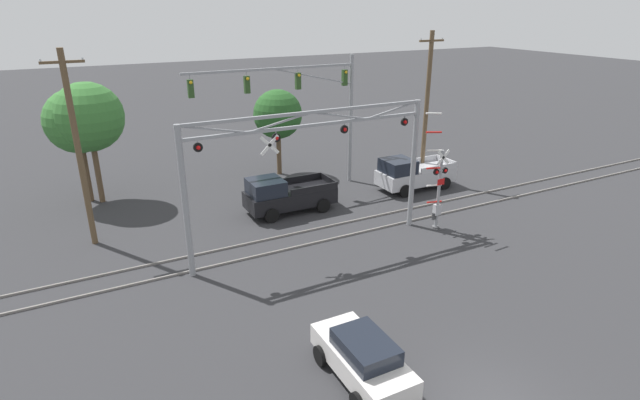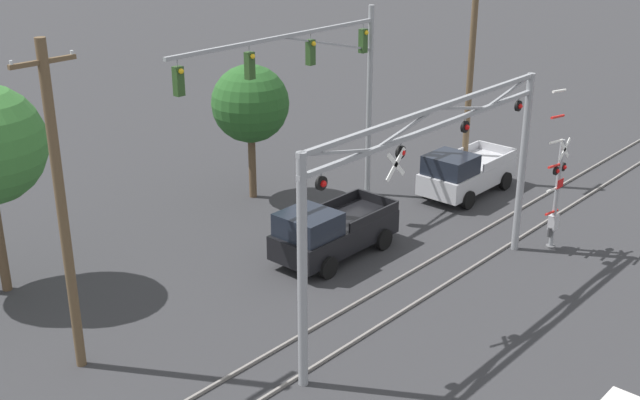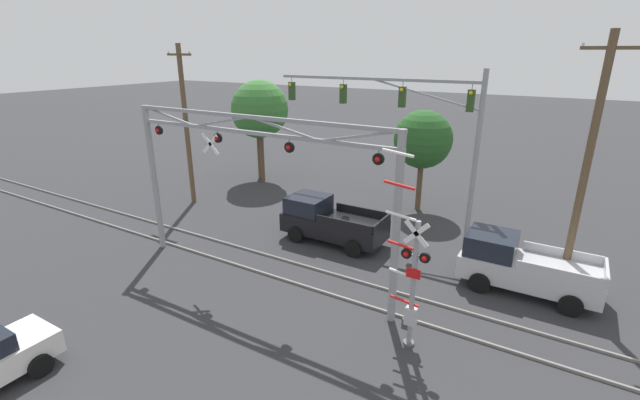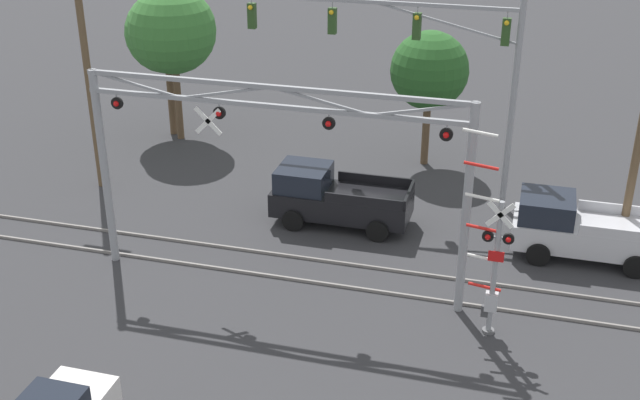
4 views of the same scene
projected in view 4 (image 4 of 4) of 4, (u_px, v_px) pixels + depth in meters
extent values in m
cube|color=gray|center=(280.00, 277.00, 26.20)|extent=(80.00, 0.08, 0.10)
cube|color=gray|center=(293.00, 256.00, 27.45)|extent=(80.00, 0.08, 0.10)
cylinder|color=gray|center=(105.00, 170.00, 25.94)|extent=(0.27, 0.27, 6.67)
cylinder|color=gray|center=(466.00, 212.00, 23.14)|extent=(0.27, 0.27, 6.67)
cube|color=gray|center=(273.00, 106.00, 23.38)|extent=(11.91, 0.14, 0.14)
cube|color=gray|center=(272.00, 87.00, 23.13)|extent=(11.91, 0.14, 0.14)
cube|color=gray|center=(136.00, 85.00, 24.31)|extent=(2.92, 0.08, 0.66)
cube|color=gray|center=(226.00, 93.00, 23.61)|extent=(2.92, 0.08, 0.66)
cube|color=gray|center=(321.00, 101.00, 22.91)|extent=(2.92, 0.08, 0.66)
cube|color=gray|center=(422.00, 110.00, 22.21)|extent=(2.92, 0.08, 0.66)
cylinder|color=black|center=(117.00, 103.00, 24.76)|extent=(0.38, 0.10, 0.38)
sphere|color=red|center=(116.00, 104.00, 24.70)|extent=(0.18, 0.18, 0.18)
cylinder|color=gray|center=(116.00, 96.00, 24.66)|extent=(0.04, 0.04, 0.10)
cylinder|color=black|center=(219.00, 113.00, 23.95)|extent=(0.38, 0.10, 0.38)
sphere|color=red|center=(219.00, 114.00, 23.88)|extent=(0.18, 0.18, 0.18)
cylinder|color=gray|center=(219.00, 105.00, 23.84)|extent=(0.04, 0.04, 0.10)
cylinder|color=black|center=(329.00, 123.00, 23.13)|extent=(0.38, 0.10, 0.38)
sphere|color=red|center=(328.00, 124.00, 23.07)|extent=(0.18, 0.18, 0.18)
cylinder|color=gray|center=(329.00, 115.00, 23.03)|extent=(0.04, 0.04, 0.10)
cylinder|color=black|center=(446.00, 134.00, 22.31)|extent=(0.38, 0.10, 0.38)
sphere|color=red|center=(446.00, 135.00, 22.25)|extent=(0.18, 0.18, 0.18)
cylinder|color=gray|center=(447.00, 126.00, 22.21)|extent=(0.04, 0.04, 0.10)
cube|color=white|center=(208.00, 121.00, 24.05)|extent=(0.88, 0.03, 0.88)
cube|color=white|center=(208.00, 121.00, 24.05)|extent=(0.88, 0.03, 0.88)
cylinder|color=black|center=(208.00, 121.00, 24.03)|extent=(0.04, 0.04, 0.02)
cylinder|color=gray|center=(495.00, 269.00, 22.59)|extent=(0.16, 0.16, 4.25)
cylinder|color=#59595B|center=(488.00, 331.00, 23.48)|extent=(0.35, 0.35, 0.10)
cube|color=white|center=(501.00, 215.00, 21.73)|extent=(0.78, 0.03, 0.78)
cube|color=white|center=(501.00, 215.00, 21.73)|extent=(0.78, 0.03, 0.78)
cylinder|color=black|center=(500.00, 215.00, 21.70)|extent=(0.04, 0.04, 0.02)
cylinder|color=black|center=(488.00, 236.00, 22.21)|extent=(0.32, 0.09, 0.32)
sphere|color=red|center=(488.00, 237.00, 22.16)|extent=(0.16, 0.16, 0.16)
cylinder|color=black|center=(508.00, 239.00, 22.08)|extent=(0.32, 0.09, 0.32)
sphere|color=red|center=(508.00, 240.00, 22.03)|extent=(0.16, 0.16, 0.16)
cube|color=gray|center=(498.00, 237.00, 22.15)|extent=(0.64, 0.06, 0.06)
cube|color=red|center=(496.00, 256.00, 22.30)|extent=(0.44, 0.02, 0.32)
cube|color=#B2B2B7|center=(491.00, 302.00, 23.05)|extent=(0.36, 0.28, 0.56)
cylinder|color=red|center=(484.00, 287.00, 22.91)|extent=(0.94, 0.09, 0.19)
cylinder|color=white|center=(484.00, 258.00, 22.53)|extent=(0.94, 0.09, 0.19)
cylinder|color=red|center=(483.00, 228.00, 22.15)|extent=(0.94, 0.09, 0.19)
cylinder|color=white|center=(482.00, 198.00, 21.78)|extent=(0.94, 0.09, 0.19)
cylinder|color=red|center=(481.00, 166.00, 21.40)|extent=(0.94, 0.09, 0.19)
cylinder|color=white|center=(480.00, 133.00, 21.02)|extent=(0.94, 0.09, 0.19)
cube|color=#3F3F42|center=(485.00, 311.00, 23.23)|extent=(0.24, 0.12, 0.36)
cylinder|color=gray|center=(512.00, 106.00, 29.31)|extent=(0.24, 0.24, 8.18)
cube|color=gray|center=(375.00, 2.00, 29.06)|extent=(10.51, 0.14, 0.14)
cube|color=gray|center=(446.00, 23.00, 28.69)|extent=(5.27, 0.08, 1.28)
cube|color=#28471E|center=(252.00, 16.00, 30.54)|extent=(0.30, 0.26, 0.96)
sphere|color=yellow|center=(250.00, 7.00, 30.25)|extent=(0.18, 0.18, 0.18)
cylinder|color=gray|center=(332.00, 4.00, 29.51)|extent=(0.04, 0.04, 0.30)
cube|color=#28471E|center=(332.00, 21.00, 29.78)|extent=(0.30, 0.26, 0.96)
sphere|color=yellow|center=(331.00, 12.00, 29.48)|extent=(0.18, 0.18, 0.18)
cylinder|color=gray|center=(418.00, 9.00, 28.75)|extent=(0.04, 0.04, 0.30)
cube|color=#28471E|center=(417.00, 26.00, 29.02)|extent=(0.30, 0.26, 0.96)
sphere|color=yellow|center=(417.00, 18.00, 28.72)|extent=(0.18, 0.18, 0.18)
cylinder|color=gray|center=(508.00, 14.00, 27.98)|extent=(0.04, 0.04, 0.30)
cube|color=#28471E|center=(506.00, 32.00, 28.26)|extent=(0.30, 0.26, 0.96)
sphere|color=yellow|center=(507.00, 23.00, 27.96)|extent=(0.18, 0.18, 0.18)
cube|color=black|center=(342.00, 203.00, 29.45)|extent=(5.05, 2.03, 0.89)
cube|color=black|center=(304.00, 177.00, 29.44)|extent=(1.84, 1.87, 0.82)
cube|color=black|center=(363.00, 201.00, 28.09)|extent=(2.81, 0.08, 0.37)
cube|color=black|center=(375.00, 180.00, 29.78)|extent=(2.81, 0.08, 0.37)
cube|color=black|center=(409.00, 195.00, 28.59)|extent=(0.10, 1.95, 0.37)
cylinder|color=black|center=(293.00, 220.00, 29.13)|extent=(0.80, 0.24, 0.80)
cylinder|color=black|center=(309.00, 197.00, 30.91)|extent=(0.80, 0.24, 0.80)
cylinder|color=black|center=(377.00, 231.00, 28.38)|extent=(0.80, 0.24, 0.80)
cylinder|color=black|center=(389.00, 207.00, 30.16)|extent=(0.80, 0.24, 0.80)
cube|color=#B7B7BC|center=(587.00, 235.00, 27.20)|extent=(4.99, 2.03, 0.89)
cube|color=black|center=(547.00, 207.00, 27.17)|extent=(1.82, 1.87, 0.82)
cube|color=#B7B7BC|center=(624.00, 235.00, 25.84)|extent=(2.77, 0.08, 0.37)
cube|color=#B7B7BC|center=(620.00, 209.00, 27.53)|extent=(2.77, 0.08, 0.37)
cylinder|color=black|center=(538.00, 254.00, 26.87)|extent=(0.80, 0.24, 0.80)
cylinder|color=black|center=(540.00, 227.00, 28.65)|extent=(0.80, 0.24, 0.80)
cylinder|color=black|center=(636.00, 267.00, 26.12)|extent=(0.80, 0.24, 0.80)
cylinder|color=black|center=(631.00, 238.00, 27.91)|extent=(0.80, 0.24, 0.80)
cylinder|color=brown|center=(88.00, 76.00, 30.88)|extent=(0.28, 0.28, 9.29)
cylinder|color=brown|center=(171.00, 98.00, 37.51)|extent=(0.32, 0.32, 3.57)
sphere|color=#387533|center=(166.00, 33.00, 36.19)|extent=(3.66, 3.66, 3.66)
cylinder|color=brown|center=(426.00, 130.00, 34.33)|extent=(0.32, 0.32, 3.03)
sphere|color=#265623|center=(430.00, 70.00, 33.18)|extent=(3.28, 3.28, 3.28)
cylinder|color=brown|center=(178.00, 100.00, 36.92)|extent=(0.32, 0.32, 3.76)
sphere|color=#387533|center=(173.00, 30.00, 35.52)|extent=(3.90, 3.90, 3.90)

